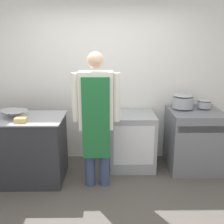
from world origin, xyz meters
name	(u,v)px	position (x,y,z in m)	size (l,w,h in m)	color
ground_plane	(104,217)	(0.00, 0.00, 0.00)	(14.00, 14.00, 0.00)	#4C4742
wall_back	(105,79)	(0.00, 1.66, 1.35)	(8.00, 0.05, 2.70)	white
prep_counter	(22,149)	(-1.17, 0.89, 0.47)	(1.22, 0.75, 0.94)	#2D2D33
stove	(194,140)	(1.39, 1.22, 0.47)	(0.79, 0.74, 0.95)	slate
fridge_unit	(132,140)	(0.43, 1.28, 0.43)	(0.69, 0.66, 0.87)	#93999E
person_cook	(96,113)	(-0.10, 0.70, 1.04)	(0.62, 0.24, 1.83)	#38476B
mixing_bowl	(15,114)	(-1.22, 0.87, 0.99)	(0.34, 0.34, 0.10)	#9EA0A8
small_bowl	(9,111)	(-1.38, 1.08, 0.97)	(0.22, 0.22, 0.07)	#9EA0A8
plastic_tub	(21,120)	(-1.08, 0.67, 0.97)	(0.14, 0.14, 0.06)	#D8B266
stock_pot	(183,101)	(1.21, 1.35, 1.06)	(0.32, 0.32, 0.22)	#9EA0A8
sauce_pot	(204,103)	(1.55, 1.35, 1.02)	(0.21, 0.21, 0.13)	#9EA0A8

